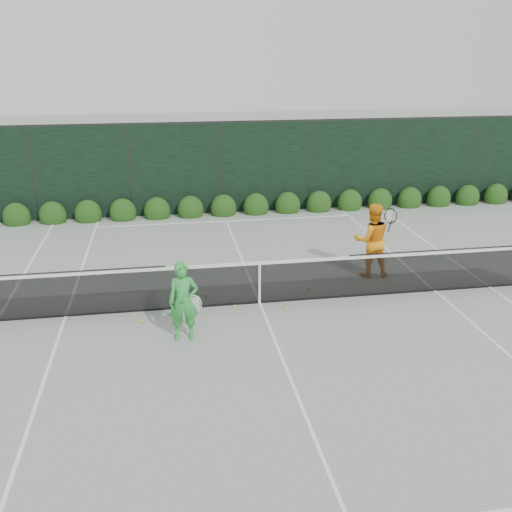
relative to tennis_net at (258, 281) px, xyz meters
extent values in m
plane|color=gray|center=(0.02, 0.00, -0.53)|extent=(80.00, 80.00, 0.00)
cube|color=black|center=(-4.18, 0.00, -0.02)|extent=(4.40, 0.01, 1.02)
cube|color=black|center=(0.02, 0.00, -0.05)|extent=(4.00, 0.01, 0.96)
cube|color=black|center=(4.22, 0.00, -0.02)|extent=(4.40, 0.01, 1.02)
cube|color=white|center=(0.02, 0.00, 0.41)|extent=(12.80, 0.03, 0.07)
cube|color=black|center=(0.02, 0.00, -0.51)|extent=(12.80, 0.02, 0.04)
cube|color=white|center=(0.02, 0.00, -0.07)|extent=(0.05, 0.03, 0.91)
imported|color=green|center=(-1.67, -1.35, 0.25)|extent=(0.58, 0.39, 1.56)
torus|color=silver|center=(-1.47, -1.25, 0.13)|extent=(0.30, 0.06, 0.30)
cylinder|color=black|center=(-1.47, -1.25, -0.11)|extent=(0.10, 0.03, 0.30)
imported|color=orange|center=(2.98, 1.18, 0.38)|extent=(0.94, 0.76, 1.83)
torus|color=black|center=(3.33, 0.98, 1.03)|extent=(0.26, 0.19, 0.30)
cylinder|color=black|center=(3.33, 0.98, 0.79)|extent=(0.10, 0.03, 0.30)
cube|color=white|center=(5.51, 0.00, -0.53)|extent=(0.06, 23.77, 0.01)
cube|color=white|center=(-4.09, 0.00, -0.53)|extent=(0.06, 23.77, 0.01)
cube|color=white|center=(4.14, 0.00, -0.53)|extent=(0.06, 23.77, 0.01)
cube|color=white|center=(0.02, 11.88, -0.53)|extent=(11.03, 0.06, 0.01)
cube|color=white|center=(0.02, 6.40, -0.53)|extent=(8.23, 0.06, 0.01)
cube|color=white|center=(0.02, 0.00, -0.53)|extent=(0.06, 12.80, 0.01)
cube|color=black|center=(0.02, 7.50, 0.97)|extent=(32.00, 0.06, 3.00)
cube|color=#262826|center=(0.02, 7.50, 2.50)|extent=(32.00, 0.06, 0.06)
cylinder|color=#262826|center=(-5.98, 7.50, 0.97)|extent=(0.08, 0.08, 3.00)
cylinder|color=#262826|center=(-2.98, 7.50, 0.97)|extent=(0.08, 0.08, 3.00)
cylinder|color=#262826|center=(0.02, 7.50, 0.97)|extent=(0.08, 0.08, 3.00)
cylinder|color=#262826|center=(3.02, 7.50, 0.97)|extent=(0.08, 0.08, 3.00)
cylinder|color=#262826|center=(6.02, 7.50, 0.97)|extent=(0.08, 0.08, 3.00)
cylinder|color=#262826|center=(9.02, 7.50, 0.97)|extent=(0.08, 0.08, 3.00)
ellipsoid|color=#12360E|center=(-6.58, 7.15, -0.30)|extent=(0.86, 0.65, 0.94)
ellipsoid|color=#12360E|center=(-5.48, 7.15, -0.30)|extent=(0.86, 0.65, 0.94)
ellipsoid|color=#12360E|center=(-4.38, 7.15, -0.30)|extent=(0.86, 0.65, 0.94)
ellipsoid|color=#12360E|center=(-3.28, 7.15, -0.30)|extent=(0.86, 0.65, 0.94)
ellipsoid|color=#12360E|center=(-2.18, 7.15, -0.30)|extent=(0.86, 0.65, 0.94)
ellipsoid|color=#12360E|center=(-1.08, 7.15, -0.30)|extent=(0.86, 0.65, 0.94)
ellipsoid|color=#12360E|center=(0.02, 7.15, -0.30)|extent=(0.86, 0.65, 0.94)
ellipsoid|color=#12360E|center=(1.12, 7.15, -0.30)|extent=(0.86, 0.65, 0.94)
ellipsoid|color=#12360E|center=(2.22, 7.15, -0.30)|extent=(0.86, 0.65, 0.94)
ellipsoid|color=#12360E|center=(3.32, 7.15, -0.30)|extent=(0.86, 0.65, 0.94)
ellipsoid|color=#12360E|center=(4.42, 7.15, -0.30)|extent=(0.86, 0.65, 0.94)
ellipsoid|color=#12360E|center=(5.52, 7.15, -0.30)|extent=(0.86, 0.65, 0.94)
ellipsoid|color=#12360E|center=(6.62, 7.15, -0.30)|extent=(0.86, 0.65, 0.94)
ellipsoid|color=#12360E|center=(7.72, 7.15, -0.30)|extent=(0.86, 0.65, 0.94)
ellipsoid|color=#12360E|center=(8.82, 7.15, -0.30)|extent=(0.86, 0.65, 0.94)
ellipsoid|color=#12360E|center=(9.92, 7.15, -0.30)|extent=(0.86, 0.65, 0.94)
sphere|color=#C3D830|center=(-1.11, 0.53, -0.50)|extent=(0.07, 0.07, 0.07)
sphere|color=#C3D830|center=(-0.54, -0.14, -0.50)|extent=(0.07, 0.07, 0.07)
sphere|color=#C3D830|center=(0.53, -0.47, -0.50)|extent=(0.07, 0.07, 0.07)
sphere|color=#C3D830|center=(-2.52, -0.52, -0.50)|extent=(0.07, 0.07, 0.07)
sphere|color=#C3D830|center=(1.28, 0.53, -0.50)|extent=(0.07, 0.07, 0.07)
camera|label=1|loc=(-1.91, -11.26, 4.75)|focal=40.00mm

